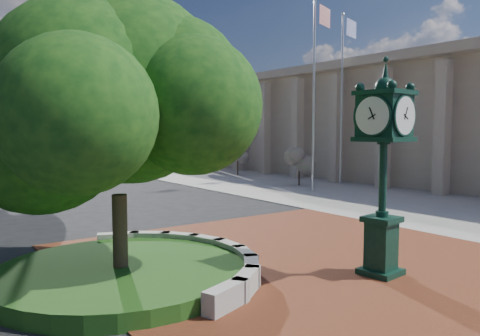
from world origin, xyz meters
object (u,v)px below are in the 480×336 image
flagpole_a (314,94)px  street_lamp_near (66,104)px  post_clock (383,159)px  parked_car (30,161)px  flagpole_b (342,97)px

flagpole_a → street_lamp_near: flagpole_a is taller
post_clock → street_lamp_near: street_lamp_near is taller
post_clock → parked_car: (-0.43, 38.91, -2.13)m
parked_car → flagpole_a: bearing=-79.0°
parked_car → flagpole_a: flagpole_a is taller
parked_car → street_lamp_near: bearing=-95.5°
flagpole_b → street_lamp_near: (-13.92, 15.43, -0.18)m
post_clock → parked_car: post_clock is taller
post_clock → street_lamp_near: size_ratio=0.56×
parked_car → street_lamp_near: (0.87, -9.06, 4.87)m
post_clock → flagpole_a: 16.54m
parked_car → flagpole_b: (14.79, -24.49, 5.05)m
parked_car → flagpole_b: bearing=-69.8°
street_lamp_near → post_clock: bearing=-90.8°
flagpole_a → flagpole_b: (4.24, 1.65, 0.06)m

